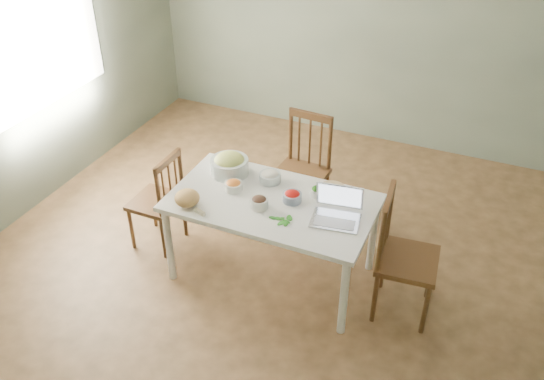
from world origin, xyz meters
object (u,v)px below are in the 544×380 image
at_px(dining_table, 272,238).
at_px(laptop, 336,208).
at_px(bread_boule, 187,198).
at_px(bowl_squash, 229,164).
at_px(chair_far, 300,172).
at_px(chair_right, 408,258).
at_px(chair_left, 155,199).

xyz_separation_m(dining_table, laptop, (0.53, -0.06, 0.49)).
bearing_deg(dining_table, bread_boule, -151.61).
distance_m(bread_boule, bowl_squash, 0.54).
xyz_separation_m(dining_table, bread_boule, (-0.57, -0.31, 0.44)).
distance_m(chair_far, laptop, 1.11).
bearing_deg(dining_table, bowl_squash, 155.29).
distance_m(chair_far, bowl_squash, 0.78).
relative_size(dining_table, chair_far, 1.54).
xyz_separation_m(chair_right, bowl_squash, (-1.57, 0.19, 0.32)).
relative_size(chair_left, bowl_squash, 2.92).
distance_m(dining_table, bowl_squash, 0.70).
relative_size(dining_table, chair_left, 1.74).
height_order(dining_table, bread_boule, bread_boule).
bearing_deg(bread_boule, chair_left, 150.88).
distance_m(chair_right, bowl_squash, 1.61).
height_order(chair_left, bread_boule, chair_left).
xyz_separation_m(chair_left, bowl_squash, (0.62, 0.24, 0.38)).
bearing_deg(bread_boule, chair_far, 66.02).
xyz_separation_m(chair_right, bread_boule, (-1.66, -0.34, 0.29)).
relative_size(dining_table, bowl_squash, 5.08).
bearing_deg(laptop, bowl_squash, 156.40).
height_order(chair_left, laptop, laptop).
bearing_deg(chair_right, chair_left, 85.82).
bearing_deg(chair_right, dining_table, 86.13).
bearing_deg(laptop, chair_left, 170.28).
height_order(bowl_squash, laptop, laptop).
distance_m(chair_right, bread_boule, 1.72).
relative_size(chair_far, bowl_squash, 3.29).
bearing_deg(chair_right, bread_boule, 96.13).
bearing_deg(chair_right, chair_far, 50.90).
distance_m(chair_far, bread_boule, 1.25).
xyz_separation_m(chair_left, laptop, (1.63, -0.04, 0.41)).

